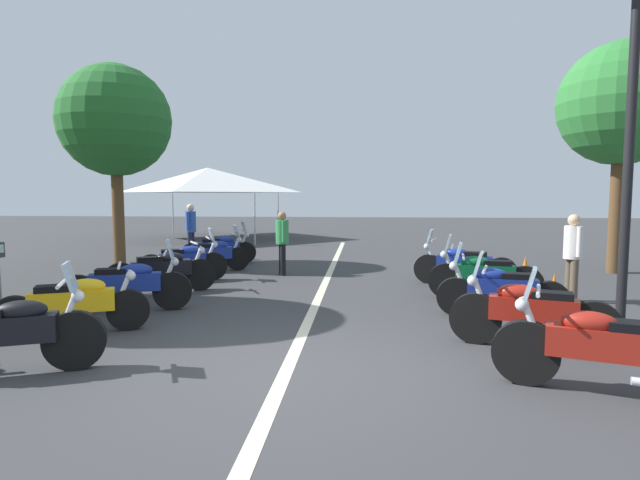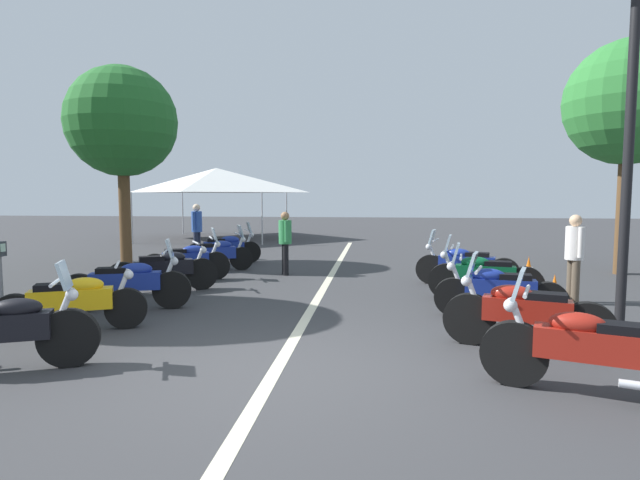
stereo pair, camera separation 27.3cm
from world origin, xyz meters
TOP-DOWN VIEW (x-y plane):
  - ground_plane at (0.00, 0.00)m, footprint 80.00×80.00m
  - lane_centre_stripe at (4.99, 0.00)m, footprint 21.11×0.16m
  - motorcycle_left_row_0 at (-0.33, 3.00)m, footprint 0.99×1.95m
  - motorcycle_left_row_1 at (1.30, 3.21)m, footprint 1.05×1.93m
  - motorcycle_left_row_2 at (2.70, 3.11)m, footprint 0.92×2.10m
  - motorcycle_left_row_3 at (4.34, 3.17)m, footprint 1.23×1.95m
  - motorcycle_left_row_4 at (5.71, 3.23)m, footprint 1.01×1.89m
  - motorcycle_left_row_5 at (7.20, 3.03)m, footprint 1.08×1.85m
  - motorcycle_left_row_6 at (8.67, 3.24)m, footprint 1.03×2.01m
  - motorcycle_right_row_0 at (-0.33, -3.23)m, footprint 0.96×2.10m
  - motorcycle_right_row_1 at (1.17, -2.99)m, footprint 0.88×2.02m
  - motorcycle_right_row_2 at (2.83, -3.04)m, footprint 0.74×2.04m
  - motorcycle_right_row_3 at (4.22, -3.10)m, footprint 0.77×2.07m
  - motorcycle_right_row_4 at (5.77, -3.02)m, footprint 0.91×2.14m
  - street_lamp_twin_globe at (2.48, -4.74)m, footprint 0.32×1.22m
  - traffic_cone_0 at (3.64, -4.18)m, footprint 0.36×0.36m
  - traffic_cone_1 at (6.21, -4.48)m, footprint 0.36×0.36m
  - bystander_0 at (9.63, 4.43)m, footprint 0.53×0.32m
  - bystander_1 at (4.20, -4.69)m, footprint 0.53×0.32m
  - bystander_2 at (6.84, 1.14)m, footprint 0.51×0.32m
  - roadside_tree_0 at (7.92, -7.19)m, footprint 3.02×3.02m
  - roadside_tree_1 at (8.15, 5.98)m, footprint 3.04×3.04m
  - event_tent at (16.90, 6.14)m, footprint 6.03×6.03m

SIDE VIEW (x-z plane):
  - ground_plane at x=0.00m, z-range 0.00..0.00m
  - lane_centre_stripe at x=4.99m, z-range 0.00..0.01m
  - traffic_cone_0 at x=3.64m, z-range -0.02..0.60m
  - traffic_cone_1 at x=6.21m, z-range -0.02..0.60m
  - motorcycle_left_row_1 at x=1.30m, z-range -0.05..0.94m
  - motorcycle_left_row_5 at x=7.20m, z-range -0.14..1.06m
  - motorcycle_left_row_6 at x=8.67m, z-range -0.14..1.06m
  - motorcycle_right_row_2 at x=2.83m, z-range -0.14..1.06m
  - motorcycle_left_row_3 at x=4.34m, z-range -0.04..0.97m
  - motorcycle_right_row_4 at x=5.77m, z-range -0.14..1.08m
  - motorcycle_left_row_4 at x=5.71m, z-range -0.14..1.08m
  - motorcycle_left_row_2 at x=2.70m, z-range -0.14..1.08m
  - motorcycle_right_row_3 at x=4.22m, z-range -0.14..1.09m
  - motorcycle_left_row_0 at x=-0.33m, z-range -0.14..1.09m
  - motorcycle_right_row_1 at x=1.17m, z-range -0.14..1.09m
  - motorcycle_right_row_0 at x=-0.33m, z-range -0.14..1.09m
  - bystander_2 at x=6.84m, z-range 0.13..1.69m
  - bystander_1 at x=4.20m, z-range 0.14..1.76m
  - bystander_0 at x=9.63m, z-range 0.15..1.85m
  - event_tent at x=16.90m, z-range 1.05..4.25m
  - street_lamp_twin_globe at x=2.48m, z-range 0.93..6.22m
  - roadside_tree_1 at x=8.15m, z-range 1.22..6.76m
  - roadside_tree_0 at x=7.92m, z-range 1.33..7.07m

